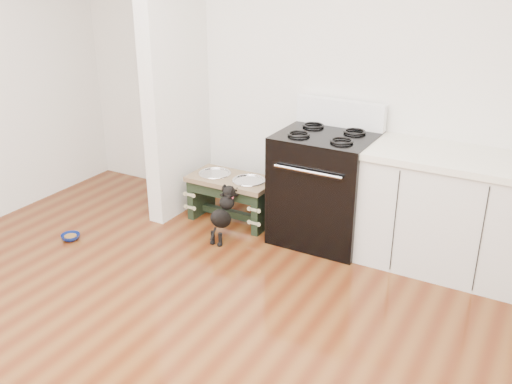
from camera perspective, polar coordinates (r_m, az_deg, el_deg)
name	(u,v)px	position (r m, az deg, el deg)	size (l,w,h in m)	color
ground	(131,379)	(3.50, -12.38, -17.82)	(5.00, 5.00, 0.00)	#4B1F0D
room_shell	(101,100)	(2.75, -15.21, 8.84)	(5.00, 5.00, 5.00)	silver
partition_wall	(175,65)	(5.12, -8.12, 12.47)	(0.15, 0.80, 2.70)	silver
oven_range	(324,186)	(4.72, 6.86, 0.61)	(0.76, 0.69, 1.14)	black
cabinet_run	(446,212)	(4.50, 18.48, -1.94)	(1.24, 0.64, 0.91)	silver
dog_feeder	(231,190)	(5.08, -2.48, 0.18)	(0.76, 0.41, 0.43)	black
puppy	(223,212)	(4.76, -3.30, -2.01)	(0.13, 0.39, 0.46)	black
floor_bowl	(71,237)	(5.09, -18.05, -4.30)	(0.16, 0.16, 0.05)	navy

